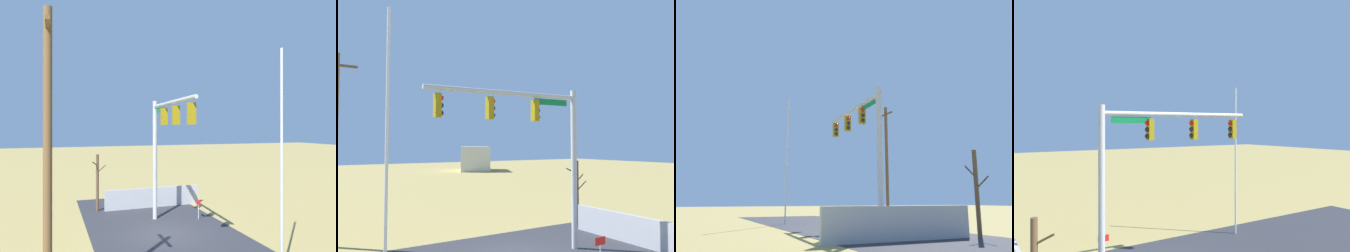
# 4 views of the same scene
# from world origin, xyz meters

# --- Properties ---
(signal_mast) EXTENTS (7.48, 0.77, 7.49)m
(signal_mast) POSITION_xyz_m (0.92, -0.18, 5.34)
(signal_mast) COLOR #B2B5BA
(signal_mast) RESTS_ON ground_plane
(flagpole) EXTENTS (0.10, 0.10, 8.94)m
(flagpole) POSITION_xyz_m (-6.30, -2.58, 4.47)
(flagpole) COLOR silver
(flagpole) RESTS_ON ground_plane
(open_sign) EXTENTS (0.56, 0.04, 1.22)m
(open_sign) POSITION_xyz_m (2.02, -2.88, 0.91)
(open_sign) COLOR silver
(open_sign) RESTS_ON ground_plane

